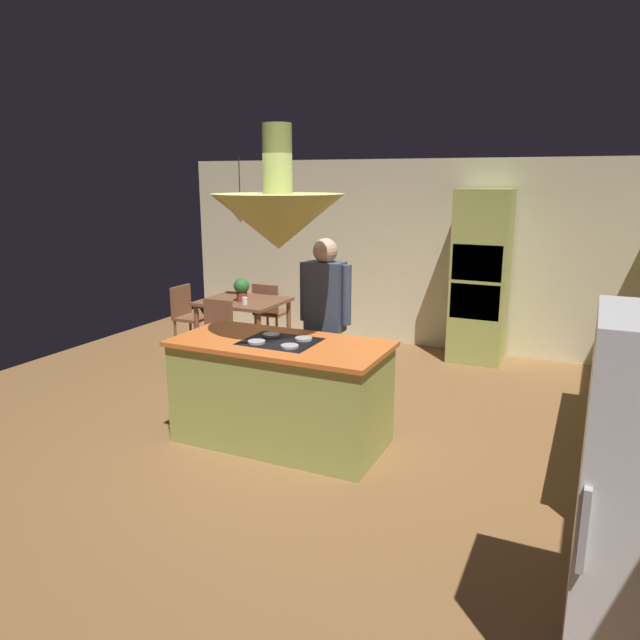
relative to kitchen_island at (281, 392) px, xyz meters
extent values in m
plane|color=olive|center=(0.00, 0.20, -0.47)|extent=(8.16, 8.16, 0.00)
cube|color=beige|center=(0.00, 3.65, 0.81)|extent=(6.80, 0.10, 2.55)
cube|color=#A8B259|center=(0.00, 0.00, -0.02)|extent=(1.81, 0.85, 0.89)
cube|color=orange|center=(0.00, 0.00, 0.44)|extent=(1.87, 0.91, 0.04)
cube|color=black|center=(0.00, 0.00, 0.46)|extent=(0.64, 0.52, 0.01)
cylinder|color=#B2B2B7|center=(-0.16, -0.13, 0.47)|extent=(0.15, 0.15, 0.02)
cylinder|color=#B2B2B7|center=(0.16, -0.13, 0.47)|extent=(0.15, 0.15, 0.02)
cylinder|color=#B2B2B7|center=(-0.16, 0.13, 0.47)|extent=(0.15, 0.15, 0.02)
cylinder|color=#B2B2B7|center=(0.16, 0.13, 0.47)|extent=(0.15, 0.15, 0.02)
cube|color=#A8B259|center=(2.84, 0.80, -0.02)|extent=(0.62, 2.49, 0.89)
cube|color=#A8B259|center=(1.10, 3.25, 0.62)|extent=(0.66, 0.62, 2.17)
cube|color=black|center=(1.10, 2.96, 0.83)|extent=(0.60, 0.04, 0.44)
cube|color=black|center=(1.10, 2.96, 0.35)|extent=(0.60, 0.04, 0.44)
cube|color=#B2B2B7|center=(2.47, -2.07, 0.51)|extent=(0.03, 0.04, 0.36)
cube|color=brown|center=(-1.70, 2.10, 0.27)|extent=(1.04, 0.90, 0.04)
cylinder|color=brown|center=(-2.16, 1.71, -0.11)|extent=(0.06, 0.06, 0.72)
cylinder|color=brown|center=(-1.24, 1.71, -0.11)|extent=(0.06, 0.06, 0.72)
cylinder|color=brown|center=(-2.16, 2.49, -0.11)|extent=(0.06, 0.06, 0.72)
cylinder|color=brown|center=(-1.24, 2.49, -0.11)|extent=(0.06, 0.06, 0.72)
cylinder|color=tan|center=(0.01, 0.72, -0.04)|extent=(0.14, 0.14, 0.87)
cylinder|color=tan|center=(0.19, 0.72, -0.04)|extent=(0.14, 0.14, 0.87)
cube|color=#3F4C66|center=(0.10, 0.72, 0.73)|extent=(0.36, 0.22, 0.67)
cylinder|color=#3F4C66|center=(-0.12, 0.72, 0.77)|extent=(0.09, 0.09, 0.57)
cylinder|color=#3F4C66|center=(0.32, 0.72, 0.77)|extent=(0.09, 0.09, 0.57)
sphere|color=tan|center=(0.10, 0.72, 1.17)|extent=(0.23, 0.23, 0.23)
cone|color=#A8B259|center=(0.00, 0.00, 1.49)|extent=(1.10, 1.10, 0.45)
cylinder|color=#A8B259|center=(0.00, 0.00, 1.99)|extent=(0.24, 0.24, 0.55)
cone|color=beige|center=(-1.70, 2.10, 1.39)|extent=(0.32, 0.32, 0.22)
cylinder|color=black|center=(-1.70, 2.10, 1.80)|extent=(0.01, 0.01, 0.60)
cube|color=brown|center=(-1.70, 1.35, -0.03)|extent=(0.40, 0.40, 0.04)
cube|color=brown|center=(-1.70, 1.53, 0.19)|extent=(0.40, 0.04, 0.42)
cylinder|color=brown|center=(-1.87, 1.18, -0.25)|extent=(0.04, 0.04, 0.43)
cylinder|color=brown|center=(-1.53, 1.18, -0.25)|extent=(0.04, 0.04, 0.43)
cylinder|color=brown|center=(-1.87, 1.52, -0.25)|extent=(0.04, 0.04, 0.43)
cylinder|color=brown|center=(-1.53, 1.52, -0.25)|extent=(0.04, 0.04, 0.43)
cube|color=brown|center=(-1.70, 2.85, -0.03)|extent=(0.40, 0.40, 0.04)
cube|color=brown|center=(-1.70, 2.67, 0.19)|extent=(0.40, 0.04, 0.42)
cylinder|color=brown|center=(-1.53, 3.02, -0.25)|extent=(0.04, 0.04, 0.43)
cylinder|color=brown|center=(-1.87, 3.02, -0.25)|extent=(0.04, 0.04, 0.43)
cylinder|color=brown|center=(-1.53, 2.68, -0.25)|extent=(0.04, 0.04, 0.43)
cylinder|color=brown|center=(-1.87, 2.68, -0.25)|extent=(0.04, 0.04, 0.43)
cube|color=brown|center=(-2.52, 2.10, -0.03)|extent=(0.40, 0.40, 0.04)
cube|color=brown|center=(-2.70, 2.10, 0.19)|extent=(0.04, 0.40, 0.42)
cylinder|color=brown|center=(-2.35, 1.93, -0.25)|extent=(0.04, 0.04, 0.43)
cylinder|color=brown|center=(-2.35, 2.27, -0.25)|extent=(0.04, 0.04, 0.43)
cylinder|color=brown|center=(-2.69, 1.93, -0.25)|extent=(0.04, 0.04, 0.43)
cylinder|color=brown|center=(-2.69, 2.27, -0.25)|extent=(0.04, 0.04, 0.43)
cylinder|color=#99382D|center=(-1.67, 2.02, 0.35)|extent=(0.14, 0.14, 0.12)
sphere|color=#2D722D|center=(-1.67, 2.02, 0.49)|extent=(0.20, 0.20, 0.20)
cylinder|color=white|center=(-1.53, 1.88, 0.34)|extent=(0.07, 0.07, 0.09)
camera|label=1|loc=(2.41, -4.37, 1.84)|focal=33.62mm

